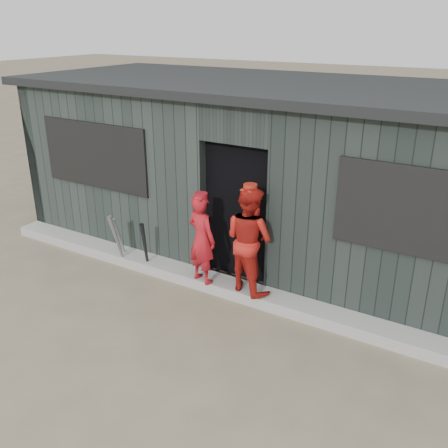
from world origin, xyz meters
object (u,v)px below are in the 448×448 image
Objects in this scene: player_red_right at (249,239)px; dugout at (281,171)px; player_grey_back at (284,237)px; bat_left at (120,240)px; player_red_left at (202,239)px; bat_right at (145,247)px; bat_mid at (117,241)px.

dugout is at bearing -60.87° from player_red_right.
player_grey_back is at bearing -88.73° from player_red_right.
player_red_right reaches higher than bat_left.
player_red_left is at bearing 61.74° from player_grey_back.
bat_left is 0.52m from bat_right.
player_red_right is at bearing 1.92° from bat_left.
bat_mid is (0.08, -0.13, 0.05)m from bat_left.
player_grey_back is at bearing 22.57° from bat_right.
bat_right is 2.01m from player_grey_back.
bat_left is 2.48m from player_grey_back.
bat_mid is 2.14m from player_red_right.
player_red_left reaches higher than bat_right.
player_grey_back is (0.83, 0.79, -0.07)m from player_red_left.
bat_right is 1.07m from player_red_left.
bat_left is at bearing 120.24° from bat_mid.
bat_right is 0.56× the size of player_red_right.
player_red_left is (1.52, -0.06, 0.39)m from bat_left.
bat_mid is at bearing 39.06° from player_grey_back.
dugout is at bearing 47.70° from bat_mid.
player_red_right reaches higher than player_grey_back.
player_red_left is 0.87× the size of player_red_right.
dugout is (-0.55, 1.03, 0.59)m from player_grey_back.
bat_right reaches higher than bat_left.
player_red_left reaches higher than bat_mid.
player_red_right is (2.17, 0.07, 0.48)m from bat_left.
player_red_right is at bearing 92.56° from player_grey_back.
player_red_right is 0.70m from player_grey_back.
player_grey_back is at bearing 17.26° from bat_left.
bat_right is 2.38m from dugout.
player_grey_back is at bearing 20.85° from bat_mid.
player_red_right is 0.17× the size of dugout.
player_red_left is 0.15× the size of dugout.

